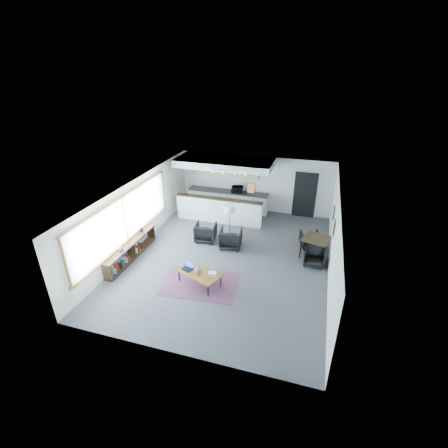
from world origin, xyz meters
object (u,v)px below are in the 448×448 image
(book_stack, at_px, (213,274))
(armchair_left, at_px, (206,231))
(dining_chair_far, at_px, (310,240))
(microwave, at_px, (237,189))
(ceramic_pot, at_px, (198,270))
(armchair_right, at_px, (231,237))
(floor_lamp, at_px, (230,210))
(dining_table, at_px, (317,240))
(coffee_table, at_px, (200,273))
(dining_chair_near, at_px, (314,257))
(laptop, at_px, (188,266))

(book_stack, xyz_separation_m, armchair_left, (-1.21, 2.73, -0.08))
(dining_chair_far, relative_size, microwave, 1.15)
(armchair_left, distance_m, dining_chair_far, 4.03)
(ceramic_pot, bearing_deg, armchair_right, 82.38)
(ceramic_pot, distance_m, floor_lamp, 3.18)
(book_stack, xyz_separation_m, dining_chair_far, (2.76, 3.39, -0.18))
(microwave, bearing_deg, armchair_right, -88.75)
(book_stack, relative_size, dining_chair_far, 0.54)
(book_stack, height_order, dining_table, dining_table)
(floor_lamp, bearing_deg, book_stack, -83.92)
(book_stack, relative_size, microwave, 0.62)
(floor_lamp, bearing_deg, dining_table, -5.43)
(dining_table, bearing_deg, coffee_table, -141.34)
(microwave, bearing_deg, coffee_table, -96.27)
(floor_lamp, bearing_deg, armchair_left, -160.60)
(ceramic_pot, distance_m, microwave, 5.96)
(ceramic_pot, xyz_separation_m, dining_chair_far, (3.23, 3.43, -0.25))
(ceramic_pot, relative_size, dining_table, 0.20)
(ceramic_pot, xyz_separation_m, dining_chair_near, (3.45, 2.22, -0.25))
(laptop, xyz_separation_m, dining_chair_near, (3.83, 2.06, -0.21))
(laptop, relative_size, dining_table, 0.37)
(microwave, bearing_deg, dining_table, -49.60)
(ceramic_pot, height_order, armchair_left, armchair_left)
(coffee_table, xyz_separation_m, dining_chair_far, (3.19, 3.39, -0.11))
(dining_table, bearing_deg, ceramic_pot, -141.20)
(floor_lamp, xyz_separation_m, dining_chair_near, (3.31, -0.87, -1.00))
(dining_chair_near, bearing_deg, coffee_table, -147.58)
(ceramic_pot, height_order, floor_lamp, floor_lamp)
(coffee_table, bearing_deg, dining_table, 59.92)
(book_stack, distance_m, dining_chair_far, 4.37)
(book_stack, distance_m, dining_chair_near, 3.69)
(armchair_left, height_order, dining_chair_far, armchair_left)
(coffee_table, relative_size, book_stack, 4.66)
(laptop, distance_m, floor_lamp, 3.08)
(coffee_table, distance_m, dining_chair_near, 4.05)
(floor_lamp, height_order, dining_table, floor_lamp)
(floor_lamp, height_order, dining_chair_near, floor_lamp)
(book_stack, xyz_separation_m, dining_table, (2.98, 2.73, 0.22))
(floor_lamp, bearing_deg, laptop, -100.15)
(book_stack, height_order, floor_lamp, floor_lamp)
(armchair_right, xyz_separation_m, dining_chair_near, (3.11, -0.34, -0.12))
(dining_table, xyz_separation_m, dining_chair_far, (-0.22, 0.66, -0.40))
(laptop, bearing_deg, armchair_right, 88.52)
(floor_lamp, bearing_deg, dining_chair_near, -14.76)
(dining_chair_near, relative_size, dining_chair_far, 1.01)
(microwave, bearing_deg, ceramic_pot, -96.64)
(laptop, distance_m, armchair_right, 2.51)
(dining_table, height_order, dining_chair_far, dining_table)
(book_stack, bearing_deg, dining_chair_near, 36.06)
(ceramic_pot, distance_m, armchair_left, 2.88)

